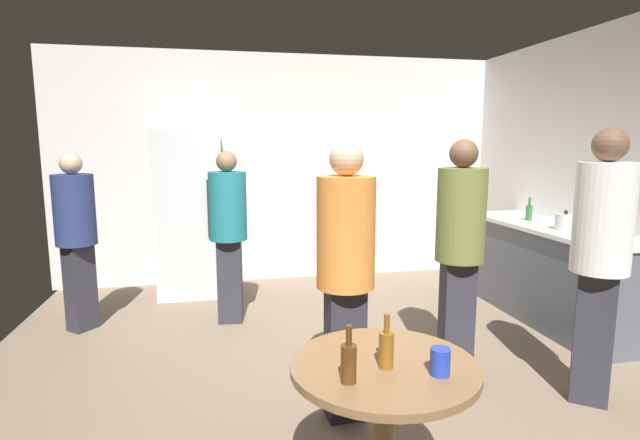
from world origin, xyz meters
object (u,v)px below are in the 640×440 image
object	(u,v)px
kettle	(566,222)
refrigerator	(190,213)
person_in_teal_shirt	(228,224)
person_in_white_shirt	(601,246)
person_in_navy_shirt	(76,229)
beer_bottle_on_counter	(529,212)
wine_bottle_on_counter	(599,224)
person_in_orange_shirt	(346,261)
beer_bottle_amber	(386,348)
foreground_table	(384,386)
person_in_olive_shirt	(460,239)
plastic_cup_blue	(440,362)
beer_bottle_brown	(349,362)

from	to	relation	value
kettle	refrigerator	bearing A→B (deg)	152.25
person_in_teal_shirt	person_in_white_shirt	bearing A→B (deg)	55.98
person_in_white_shirt	person_in_navy_shirt	distance (m)	4.07
refrigerator	beer_bottle_on_counter	size ratio (longest dim) A/B	7.83
wine_bottle_on_counter	person_in_orange_shirt	xyz separation A→B (m)	(-2.27, -0.65, -0.05)
kettle	beer_bottle_amber	size ratio (longest dim) A/B	1.06
beer_bottle_on_counter	person_in_orange_shirt	size ratio (longest dim) A/B	0.14
person_in_navy_shirt	person_in_orange_shirt	bearing A→B (deg)	-3.27
kettle	wine_bottle_on_counter	distance (m)	0.39
person_in_white_shirt	foreground_table	bearing A→B (deg)	-28.65
kettle	beer_bottle_amber	xyz separation A→B (m)	(-2.32, -1.92, -0.15)
refrigerator	person_in_olive_shirt	size ratio (longest dim) A/B	1.07
refrigerator	person_in_orange_shirt	world-z (taller)	refrigerator
kettle	person_in_white_shirt	world-z (taller)	person_in_white_shirt
kettle	person_in_navy_shirt	distance (m)	4.30
beer_bottle_amber	person_in_teal_shirt	world-z (taller)	person_in_teal_shirt
plastic_cup_blue	person_in_white_shirt	size ratio (longest dim) A/B	0.06
foreground_table	person_in_navy_shirt	bearing A→B (deg)	125.34
person_in_navy_shirt	person_in_teal_shirt	bearing A→B (deg)	37.23
plastic_cup_blue	foreground_table	bearing A→B (deg)	141.87
person_in_teal_shirt	person_in_navy_shirt	size ratio (longest dim) A/B	1.01
beer_bottle_on_counter	plastic_cup_blue	distance (m)	3.36
kettle	person_in_navy_shirt	world-z (taller)	person_in_navy_shirt
kettle	person_in_orange_shirt	size ratio (longest dim) A/B	0.15
person_in_white_shirt	plastic_cup_blue	bearing A→B (deg)	-21.69
kettle	beer_bottle_on_counter	bearing A→B (deg)	88.28
wine_bottle_on_counter	beer_bottle_amber	size ratio (longest dim) A/B	1.35
wine_bottle_on_counter	person_in_olive_shirt	xyz separation A→B (m)	(-1.32, -0.22, -0.03)
wine_bottle_on_counter	foreground_table	size ratio (longest dim) A/B	0.39
beer_bottle_on_counter	beer_bottle_brown	world-z (taller)	beer_bottle_on_counter
wine_bottle_on_counter	person_in_olive_shirt	world-z (taller)	person_in_olive_shirt
kettle	person_in_navy_shirt	size ratio (longest dim) A/B	0.15
person_in_navy_shirt	person_in_olive_shirt	bearing A→B (deg)	14.09
kettle	person_in_olive_shirt	size ratio (longest dim) A/B	0.14
refrigerator	wine_bottle_on_counter	distance (m)	3.93
wine_bottle_on_counter	beer_bottle_on_counter	distance (m)	0.94
person_in_orange_shirt	beer_bottle_amber	bearing A→B (deg)	-6.23
beer_bottle_amber	foreground_table	bearing A→B (deg)	79.96
person_in_orange_shirt	person_in_navy_shirt	bearing A→B (deg)	-136.32
person_in_teal_shirt	person_in_navy_shirt	bearing A→B (deg)	-86.41
refrigerator	plastic_cup_blue	distance (m)	3.94
beer_bottle_amber	person_in_white_shirt	size ratio (longest dim) A/B	0.13
person_in_olive_shirt	person_in_orange_shirt	distance (m)	1.04
kettle	person_in_teal_shirt	world-z (taller)	person_in_teal_shirt
beer_bottle_amber	person_in_teal_shirt	distance (m)	2.73
plastic_cup_blue	person_in_navy_shirt	world-z (taller)	person_in_navy_shirt
person_in_olive_shirt	person_in_navy_shirt	bearing A→B (deg)	-108.87
kettle	beer_bottle_amber	bearing A→B (deg)	-140.49
refrigerator	beer_bottle_amber	size ratio (longest dim) A/B	7.83
person_in_olive_shirt	person_in_navy_shirt	world-z (taller)	person_in_olive_shirt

